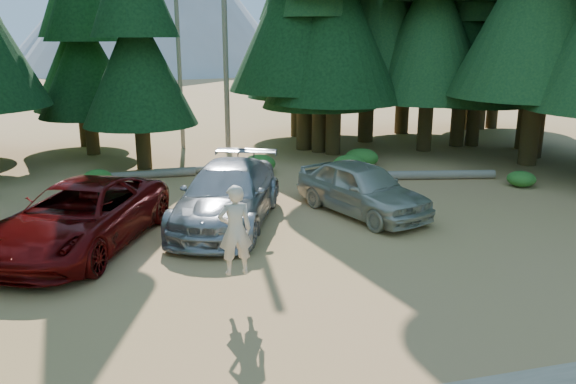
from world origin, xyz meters
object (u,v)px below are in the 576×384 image
Objects in this scene: frisbee_player at (235,230)px; silver_minivan_right at (362,188)px; log_mid at (195,170)px; log_right at (428,175)px; red_pickup at (80,216)px; log_left at (141,175)px; silver_minivan_center at (228,195)px.

silver_minivan_right is at bearing -134.94° from frisbee_player.
frisbee_player reaches higher than log_mid.
log_right is (4.08, 3.43, -0.64)m from silver_minivan_right.
log_left is at bearing 101.91° from red_pickup.
log_left is 2.12m from log_mid.
silver_minivan_center is at bearing -86.83° from log_mid.
log_left is at bearing -170.36° from log_mid.
log_right is at bearing -20.38° from log_mid.
log_right is at bearing 19.83° from silver_minivan_right.
frisbee_player is at bearing -153.52° from silver_minivan_right.
red_pickup reaches higher than log_left.
silver_minivan_center is 8.89m from log_right.
log_mid is (-4.47, 6.62, -0.68)m from silver_minivan_right.
log_right is (12.14, 4.38, -0.67)m from red_pickup.
log_mid is at bearing 170.92° from log_right.
log_left is (-6.56, 6.26, -0.66)m from silver_minivan_right.
log_mid is at bearing 10.36° from log_left.
silver_minivan_center is (3.94, 1.01, 0.02)m from red_pickup.
red_pickup is 8.11m from silver_minivan_right.
red_pickup is at bearing -148.83° from log_right.
frisbee_player is (-0.57, -5.04, 0.69)m from silver_minivan_center.
red_pickup is at bearing -51.77° from frisbee_player.
red_pickup is at bearing -144.01° from silver_minivan_center.
red_pickup is at bearing -115.33° from log_mid.
silver_minivan_right is 5.37m from log_right.
log_mid is (2.09, 0.35, -0.01)m from log_left.
silver_minivan_right is 1.46× the size of log_mid.
red_pickup is 1.86× the size of log_mid.
log_left is (-1.88, 11.24, -1.40)m from frisbee_player.
log_right is (8.77, 8.41, -1.38)m from frisbee_player.
red_pickup is 8.40m from log_mid.
silver_minivan_center is at bearing 158.86° from silver_minivan_right.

